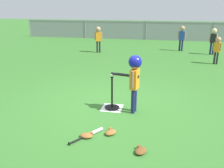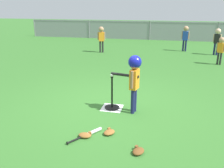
# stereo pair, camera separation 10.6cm
# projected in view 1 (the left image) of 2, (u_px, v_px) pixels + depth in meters

# --- Properties ---
(ground_plane) EXTENTS (60.00, 60.00, 0.00)m
(ground_plane) POSITION_uv_depth(u_px,v_px,m) (110.00, 105.00, 5.39)
(ground_plane) COLOR #336B28
(home_plate) EXTENTS (0.44, 0.44, 0.01)m
(home_plate) POSITION_uv_depth(u_px,v_px,m) (112.00, 108.00, 5.24)
(home_plate) COLOR white
(home_plate) RESTS_ON ground_plane
(batting_tee) EXTENTS (0.32, 0.32, 0.71)m
(batting_tee) POSITION_uv_depth(u_px,v_px,m) (112.00, 103.00, 5.21)
(batting_tee) COLOR black
(batting_tee) RESTS_ON ground_plane
(baseball_on_tee) EXTENTS (0.07, 0.07, 0.07)m
(baseball_on_tee) POSITION_uv_depth(u_px,v_px,m) (112.00, 75.00, 5.01)
(baseball_on_tee) COLOR white
(baseball_on_tee) RESTS_ON batting_tee
(batter_child) EXTENTS (0.64, 0.34, 1.21)m
(batter_child) POSITION_uv_depth(u_px,v_px,m) (134.00, 72.00, 4.79)
(batter_child) COLOR #191E4C
(batter_child) RESTS_ON ground_plane
(fielder_deep_left) EXTENTS (0.26, 0.21, 1.02)m
(fielder_deep_left) POSITION_uv_depth(u_px,v_px,m) (217.00, 47.00, 8.90)
(fielder_deep_left) COLOR #262626
(fielder_deep_left) RESTS_ON ground_plane
(fielder_deep_center) EXTENTS (0.34, 0.23, 1.18)m
(fielder_deep_center) POSITION_uv_depth(u_px,v_px,m) (98.00, 36.00, 11.05)
(fielder_deep_center) COLOR #262626
(fielder_deep_center) RESTS_ON ground_plane
(fielder_near_right) EXTENTS (0.34, 0.24, 1.19)m
(fielder_near_right) POSITION_uv_depth(u_px,v_px,m) (182.00, 35.00, 11.42)
(fielder_near_right) COLOR #191E4C
(fielder_near_right) RESTS_ON ground_plane
(fielder_near_left) EXTENTS (0.32, 0.23, 1.16)m
(fielder_near_left) POSITION_uv_depth(u_px,v_px,m) (213.00, 38.00, 10.59)
(fielder_near_left) COLOR #191E4C
(fielder_near_left) RESTS_ON ground_plane
(spare_bat_silver) EXTENTS (0.44, 0.62, 0.06)m
(spare_bat_silver) POSITION_uv_depth(u_px,v_px,m) (91.00, 134.00, 4.15)
(spare_bat_silver) COLOR silver
(spare_bat_silver) RESTS_ON ground_plane
(glove_by_plate) EXTENTS (0.22, 0.17, 0.07)m
(glove_by_plate) POSITION_uv_depth(u_px,v_px,m) (87.00, 135.00, 4.08)
(glove_by_plate) COLOR brown
(glove_by_plate) RESTS_ON ground_plane
(glove_near_bats) EXTENTS (0.23, 0.26, 0.07)m
(glove_near_bats) POSITION_uv_depth(u_px,v_px,m) (141.00, 151.00, 3.65)
(glove_near_bats) COLOR brown
(glove_near_bats) RESTS_ON ground_plane
(glove_tossed_aside) EXTENTS (0.25, 0.27, 0.07)m
(glove_tossed_aside) POSITION_uv_depth(u_px,v_px,m) (111.00, 132.00, 4.18)
(glove_tossed_aside) COLOR brown
(glove_tossed_aside) RESTS_ON ground_plane
(outfield_fence) EXTENTS (16.06, 0.06, 1.15)m
(outfield_fence) POSITION_uv_depth(u_px,v_px,m) (146.00, 30.00, 15.15)
(outfield_fence) COLOR slate
(outfield_fence) RESTS_ON ground_plane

